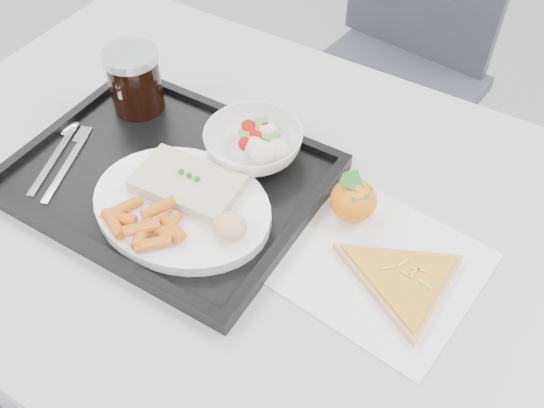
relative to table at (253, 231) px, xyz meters
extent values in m
cube|color=#ADADAF|center=(0.00, 0.00, 0.05)|extent=(1.20, 0.80, 0.03)
cylinder|color=#47474C|center=(-0.54, 0.34, -0.32)|extent=(0.04, 0.04, 0.72)
cube|color=#313138|center=(-0.07, 0.72, -0.23)|extent=(0.47, 0.47, 0.04)
cylinder|color=#47474C|center=(-0.25, 0.54, -0.47)|extent=(0.03, 0.03, 0.43)
cylinder|color=#47474C|center=(0.11, 0.54, -0.47)|extent=(0.03, 0.03, 0.43)
cylinder|color=#47474C|center=(-0.25, 0.90, -0.47)|extent=(0.03, 0.03, 0.43)
cylinder|color=#47474C|center=(0.11, 0.90, -0.47)|extent=(0.03, 0.03, 0.43)
cube|color=black|center=(-0.13, -0.03, 0.07)|extent=(0.45, 0.35, 0.01)
cube|color=black|center=(-0.13, 0.14, 0.09)|extent=(0.45, 0.02, 0.01)
cube|color=black|center=(-0.13, -0.20, 0.09)|extent=(0.45, 0.02, 0.01)
cube|color=black|center=(0.08, -0.03, 0.09)|extent=(0.02, 0.32, 0.01)
cube|color=black|center=(-0.35, -0.03, 0.09)|extent=(0.02, 0.32, 0.01)
cylinder|color=white|center=(-0.07, -0.08, 0.09)|extent=(0.27, 0.27, 0.02)
cube|color=beige|center=(-0.08, -0.05, 0.11)|extent=(0.16, 0.10, 0.02)
sphere|color=#236B1C|center=(-0.09, -0.04, 0.12)|extent=(0.01, 0.01, 0.01)
sphere|color=#236B1C|center=(-0.08, -0.04, 0.12)|extent=(0.01, 0.01, 0.01)
sphere|color=#236B1C|center=(-0.06, -0.04, 0.12)|extent=(0.01, 0.01, 0.01)
ellipsoid|color=#DAB27A|center=(0.02, -0.09, 0.12)|extent=(0.05, 0.04, 0.03)
imported|color=white|center=(-0.05, 0.08, 0.11)|extent=(0.15, 0.15, 0.05)
cylinder|color=black|center=(-0.28, 0.08, 0.13)|extent=(0.09, 0.09, 0.10)
cylinder|color=#A5A8AD|center=(-0.28, 0.08, 0.18)|extent=(0.09, 0.09, 0.01)
cube|color=silver|center=(-0.30, -0.10, 0.08)|extent=(0.06, 0.14, 0.00)
ellipsoid|color=silver|center=(-0.33, -0.03, 0.09)|extent=(0.04, 0.05, 0.01)
cube|color=silver|center=(-0.27, -0.10, 0.08)|extent=(0.06, 0.14, 0.00)
cube|color=silver|center=(-0.31, -0.03, 0.08)|extent=(0.03, 0.04, 0.00)
cube|color=white|center=(0.21, -0.01, 0.07)|extent=(0.28, 0.27, 0.00)
ellipsoid|color=orange|center=(0.14, 0.05, 0.10)|extent=(0.09, 0.09, 0.06)
cube|color=#236B1C|center=(0.14, 0.05, 0.13)|extent=(0.05, 0.05, 0.02)
cube|color=#236B1C|center=(0.14, 0.05, 0.13)|extent=(0.05, 0.03, 0.02)
cylinder|color=#E2AD73|center=(0.25, -0.02, 0.08)|extent=(0.22, 0.22, 0.01)
cylinder|color=#A5320E|center=(0.25, -0.02, 0.08)|extent=(0.19, 0.19, 0.00)
cube|color=#EABC47|center=(0.28, -0.02, 0.09)|extent=(0.02, 0.01, 0.00)
cube|color=#EABC47|center=(0.26, 0.00, 0.09)|extent=(0.02, 0.01, 0.00)
cube|color=#EABC47|center=(0.25, -0.02, 0.09)|extent=(0.02, 0.00, 0.00)
cube|color=#EABC47|center=(0.24, 0.00, 0.09)|extent=(0.01, 0.02, 0.00)
cube|color=#EABC47|center=(0.22, -0.02, 0.09)|extent=(0.02, 0.01, 0.00)
cube|color=#EABC47|center=(0.26, -0.01, 0.09)|extent=(0.01, 0.02, 0.00)
cylinder|color=#CE6115|center=(-0.13, -0.13, 0.11)|extent=(0.03, 0.05, 0.02)
cylinder|color=#CE6115|center=(-0.08, -0.11, 0.12)|extent=(0.03, 0.05, 0.02)
cylinder|color=#CE6115|center=(-0.05, -0.16, 0.11)|extent=(0.04, 0.05, 0.02)
cylinder|color=#CE6115|center=(-0.07, -0.16, 0.11)|extent=(0.03, 0.05, 0.02)
cylinder|color=#CE6115|center=(-0.05, -0.13, 0.11)|extent=(0.03, 0.05, 0.02)
cylinder|color=#CE6115|center=(-0.08, -0.15, 0.12)|extent=(0.05, 0.05, 0.02)
cylinder|color=#CE6115|center=(-0.12, -0.16, 0.11)|extent=(0.05, 0.04, 0.02)
cylinder|color=#CE6115|center=(-0.05, -0.14, 0.11)|extent=(0.05, 0.02, 0.02)
cylinder|color=#CE6115|center=(-0.05, -0.13, 0.11)|extent=(0.05, 0.03, 0.02)
cylinder|color=#CE6115|center=(-0.12, -0.15, 0.11)|extent=(0.05, 0.03, 0.02)
sphere|color=#A70B08|center=(-0.07, 0.09, 0.12)|extent=(0.02, 0.02, 0.02)
sphere|color=#A70B08|center=(-0.06, 0.09, 0.12)|extent=(0.02, 0.02, 0.02)
sphere|color=#A70B08|center=(-0.05, 0.06, 0.12)|extent=(0.02, 0.02, 0.02)
sphere|color=#A70B08|center=(-0.04, 0.10, 0.12)|extent=(0.02, 0.02, 0.02)
sphere|color=#A70B08|center=(-0.04, 0.08, 0.12)|extent=(0.02, 0.02, 0.02)
ellipsoid|color=silver|center=(-0.01, 0.06, 0.12)|extent=(0.03, 0.03, 0.03)
ellipsoid|color=silver|center=(-0.04, 0.10, 0.12)|extent=(0.03, 0.03, 0.03)
ellipsoid|color=silver|center=(0.00, 0.08, 0.12)|extent=(0.03, 0.03, 0.03)
ellipsoid|color=silver|center=(-0.04, 0.06, 0.12)|extent=(0.03, 0.03, 0.03)
ellipsoid|color=silver|center=(-0.02, 0.05, 0.12)|extent=(0.03, 0.03, 0.03)
cube|color=#508A31|center=(-0.06, 0.07, 0.12)|extent=(0.03, 0.03, 0.00)
cube|color=#508A31|center=(-0.05, 0.11, 0.12)|extent=(0.03, 0.03, 0.00)
cube|color=#508A31|center=(-0.02, 0.09, 0.12)|extent=(0.03, 0.03, 0.00)
camera|label=1|loc=(0.34, -0.50, 0.74)|focal=40.00mm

